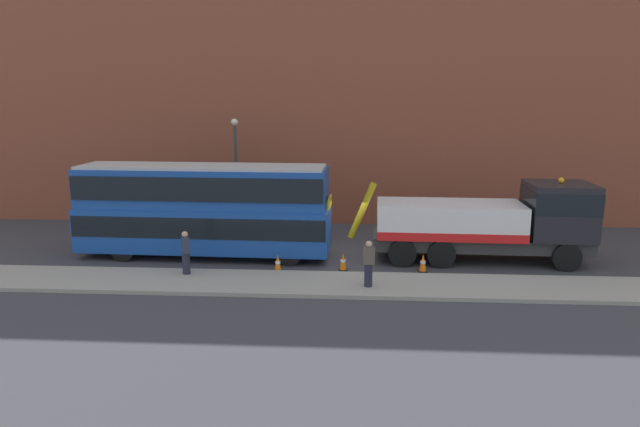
{
  "coord_description": "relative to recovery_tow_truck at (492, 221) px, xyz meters",
  "views": [
    {
      "loc": [
        0.18,
        -24.64,
        6.99
      ],
      "look_at": [
        -1.37,
        -0.45,
        2.0
      ],
      "focal_mm": 32.21,
      "sensor_mm": 36.0,
      "label": 1
    }
  ],
  "objects": [
    {
      "name": "building_facade",
      "position": [
        -5.94,
        7.6,
        6.31
      ],
      "size": [
        60.0,
        1.5,
        16.0
      ],
      "color": "brown",
      "rests_on": "ground_plane"
    },
    {
      "name": "recovery_tow_truck",
      "position": [
        0.0,
        0.0,
        0.0
      ],
      "size": [
        10.18,
        2.89,
        3.67
      ],
      "rotation": [
        0.0,
        0.0,
        -0.03
      ],
      "color": "#2D2D2D",
      "rests_on": "ground_plane"
    },
    {
      "name": "ground_plane",
      "position": [
        -5.94,
        0.46,
        -1.76
      ],
      "size": [
        120.0,
        120.0,
        0.0
      ],
      "primitive_type": "plane",
      "color": "#38383D"
    },
    {
      "name": "street_lamp",
      "position": [
        -12.08,
        5.41,
        1.71
      ],
      "size": [
        0.36,
        0.36,
        5.83
      ],
      "color": "#38383D",
      "rests_on": "ground_plane"
    },
    {
      "name": "pedestrian_onlooker",
      "position": [
        -12.35,
        -3.04,
        -0.77
      ],
      "size": [
        0.41,
        0.47,
        1.71
      ],
      "rotation": [
        0.0,
        0.0,
        0.44
      ],
      "color": "#232333",
      "rests_on": "near_kerb"
    },
    {
      "name": "double_decker_bus",
      "position": [
        -12.39,
        0.01,
        0.47
      ],
      "size": [
        11.1,
        2.86,
        4.06
      ],
      "rotation": [
        0.0,
        0.0,
        -0.03
      ],
      "color": "#19479E",
      "rests_on": "ground_plane"
    },
    {
      "name": "traffic_cone_midway",
      "position": [
        -6.25,
        -1.7,
        -1.42
      ],
      "size": [
        0.36,
        0.36,
        0.72
      ],
      "color": "orange",
      "rests_on": "ground_plane"
    },
    {
      "name": "pedestrian_bystander",
      "position": [
        -5.28,
        -4.09,
        -0.77
      ],
      "size": [
        0.44,
        0.34,
        1.71
      ],
      "rotation": [
        0.0,
        0.0,
        1.73
      ],
      "color": "#232333",
      "rests_on": "near_kerb"
    },
    {
      "name": "near_kerb",
      "position": [
        -5.94,
        -3.74,
        -1.68
      ],
      "size": [
        60.0,
        2.8,
        0.15
      ],
      "primitive_type": "cube",
      "color": "gray",
      "rests_on": "ground_plane"
    },
    {
      "name": "traffic_cone_near_truck",
      "position": [
        -3.03,
        -1.68,
        -1.42
      ],
      "size": [
        0.36,
        0.36,
        0.72
      ],
      "color": "orange",
      "rests_on": "ground_plane"
    },
    {
      "name": "traffic_cone_near_bus",
      "position": [
        -8.88,
        -2.09,
        -1.42
      ],
      "size": [
        0.36,
        0.36,
        0.72
      ],
      "color": "orange",
      "rests_on": "ground_plane"
    }
  ]
}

